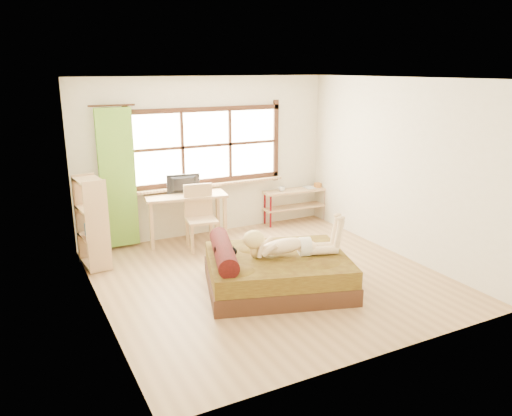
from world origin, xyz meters
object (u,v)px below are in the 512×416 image
pipe_shelf (296,198)px  bookshelf (92,222)px  desk (186,201)px  chair (200,213)px  kitten (224,254)px  bed (274,271)px  woman (290,235)px

pipe_shelf → bookshelf: bearing=-168.4°
desk → chair: bearing=-63.6°
kitten → bed: bearing=10.1°
desk → chair: 0.40m
bed → desk: size_ratio=1.57×
chair → bed: bearing=-72.8°
desk → bookshelf: size_ratio=1.04×
woman → desk: bearing=121.6°
bed → kitten: bearing=-169.9°
kitten → bookshelf: bookshelf is taller
woman → pipe_shelf: size_ratio=1.00×
bed → pipe_shelf: 3.03m
chair → bookshelf: (-1.68, -0.07, 0.10)m
bed → chair: chair is taller
desk → chair: chair is taller
kitten → desk: desk is taller
bed → pipe_shelf: size_ratio=1.71×
pipe_shelf → bookshelf: bookshelf is taller
bed → woman: size_ratio=1.70×
bed → woman: 0.52m
chair → pipe_shelf: 2.16m
bed → pipe_shelf: pipe_shelf is taller
bed → pipe_shelf: bearing=70.4°
bed → chair: 1.99m
desk → pipe_shelf: bearing=11.7°
woman → chair: (-0.48, 2.00, -0.16)m
woman → desk: 2.43m
bed → pipe_shelf: (1.82, 2.41, 0.21)m
kitten → desk: size_ratio=0.20×
woman → desk: woman is taller
kitten → woman: bearing=7.6°
woman → pipe_shelf: 2.97m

